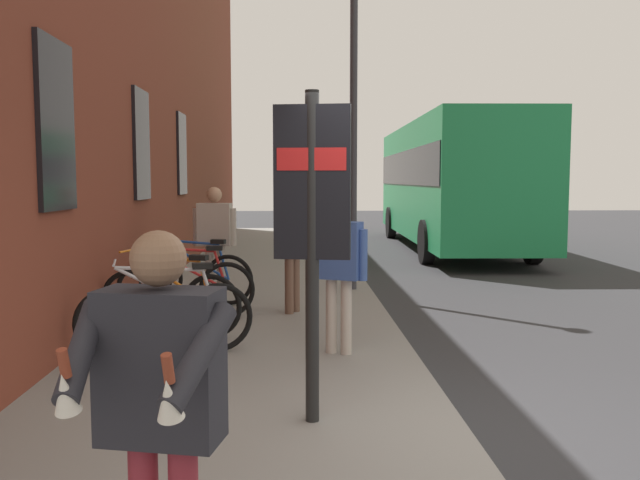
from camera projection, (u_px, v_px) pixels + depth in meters
name	position (u px, v px, depth m)	size (l,w,h in m)	color
ground	(435.00, 299.00, 10.60)	(60.00, 60.00, 0.00)	#2D2D30
sidewalk_pavement	(268.00, 277.00, 12.48)	(24.00, 3.50, 0.12)	gray
station_facade	(163.00, 63.00, 13.01)	(22.00, 0.65, 8.34)	brown
bicycle_nearest_sign	(166.00, 317.00, 6.68)	(0.57, 1.74, 0.97)	black
bicycle_by_door	(170.00, 301.00, 7.59)	(0.66, 1.71, 0.97)	black
bicycle_under_window	(186.00, 288.00, 8.52)	(0.48, 1.77, 0.97)	black
bicycle_leaning_wall	(194.00, 277.00, 9.48)	(0.58, 1.74, 0.97)	black
transit_info_sign	(312.00, 204.00, 4.76)	(0.17, 0.56, 2.40)	black
city_bus	(450.00, 179.00, 18.13)	(10.56, 2.86, 3.35)	#1E8C4C
pedestrian_near_bus	(292.00, 238.00, 8.80)	(0.55, 0.44, 1.64)	brown
pedestrian_crossing_street	(339.00, 260.00, 6.72)	(0.39, 0.56, 1.57)	#B2A599
pedestrian_by_facade	(215.00, 232.00, 9.62)	(0.28, 0.63, 1.66)	#B2A599
tourist_with_hotdogs	(159.00, 391.00, 2.49)	(0.61, 0.61, 1.58)	maroon
street_lamp	(354.00, 94.00, 10.53)	(0.28, 0.28, 5.27)	#333338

